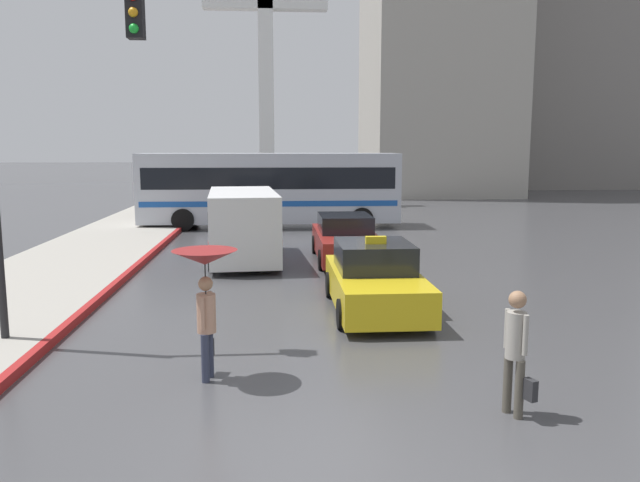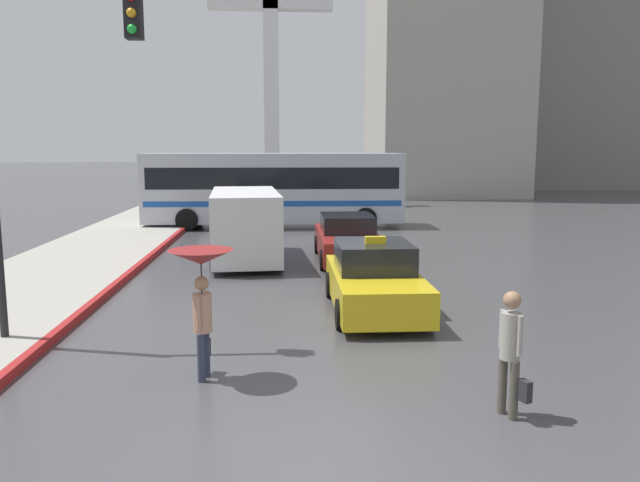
{
  "view_description": "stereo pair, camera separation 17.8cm",
  "coord_description": "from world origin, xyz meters",
  "px_view_note": "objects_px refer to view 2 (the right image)",
  "views": [
    {
      "loc": [
        -0.54,
        -6.4,
        3.52
      ],
      "look_at": [
        0.48,
        7.68,
        1.4
      ],
      "focal_mm": 35.0,
      "sensor_mm": 36.0,
      "label": 1
    },
    {
      "loc": [
        -0.37,
        -6.42,
        3.52
      ],
      "look_at": [
        0.48,
        7.68,
        1.4
      ],
      "focal_mm": 35.0,
      "sensor_mm": 36.0,
      "label": 2
    }
  ],
  "objects_px": {
    "pedestrian_with_umbrella": "(201,277)",
    "monument_cross": "(271,47)",
    "ambulance_van": "(245,222)",
    "city_bus": "(274,186)",
    "pedestrian_man": "(511,348)",
    "taxi": "(374,280)",
    "sedan_red": "(347,240)",
    "traffic_light": "(45,97)"
  },
  "relations": [
    {
      "from": "pedestrian_man",
      "to": "pedestrian_with_umbrella",
      "type": "bearing_deg",
      "value": -132.2
    },
    {
      "from": "monument_cross",
      "to": "pedestrian_man",
      "type": "bearing_deg",
      "value": -83.48
    },
    {
      "from": "city_bus",
      "to": "monument_cross",
      "type": "xyz_separation_m",
      "value": [
        -0.23,
        10.96,
        7.7
      ]
    },
    {
      "from": "ambulance_van",
      "to": "city_bus",
      "type": "bearing_deg",
      "value": -99.77
    },
    {
      "from": "monument_cross",
      "to": "city_bus",
      "type": "bearing_deg",
      "value": -88.78
    },
    {
      "from": "pedestrian_man",
      "to": "monument_cross",
      "type": "xyz_separation_m",
      "value": [
        -3.56,
        31.17,
        8.57
      ]
    },
    {
      "from": "ambulance_van",
      "to": "monument_cross",
      "type": "height_order",
      "value": "monument_cross"
    },
    {
      "from": "pedestrian_with_umbrella",
      "to": "traffic_light",
      "type": "distance_m",
      "value": 4.34
    },
    {
      "from": "pedestrian_man",
      "to": "sedan_red",
      "type": "bearing_deg",
      "value": 163.43
    },
    {
      "from": "ambulance_van",
      "to": "monument_cross",
      "type": "xyz_separation_m",
      "value": [
        0.56,
        19.41,
        8.3
      ]
    },
    {
      "from": "sedan_red",
      "to": "city_bus",
      "type": "height_order",
      "value": "city_bus"
    },
    {
      "from": "pedestrian_with_umbrella",
      "to": "monument_cross",
      "type": "xyz_separation_m",
      "value": [
        0.61,
        29.56,
        7.91
      ]
    },
    {
      "from": "taxi",
      "to": "ambulance_van",
      "type": "xyz_separation_m",
      "value": [
        -3.15,
        6.25,
        0.54
      ]
    },
    {
      "from": "pedestrian_with_umbrella",
      "to": "city_bus",
      "type": "bearing_deg",
      "value": 9.38
    },
    {
      "from": "sedan_red",
      "to": "ambulance_van",
      "type": "bearing_deg",
      "value": -2.62
    },
    {
      "from": "taxi",
      "to": "ambulance_van",
      "type": "relative_size",
      "value": 0.8
    },
    {
      "from": "city_bus",
      "to": "pedestrian_with_umbrella",
      "type": "height_order",
      "value": "city_bus"
    },
    {
      "from": "taxi",
      "to": "monument_cross",
      "type": "relative_size",
      "value": 0.25
    },
    {
      "from": "city_bus",
      "to": "monument_cross",
      "type": "height_order",
      "value": "monument_cross"
    },
    {
      "from": "sedan_red",
      "to": "pedestrian_man",
      "type": "distance_m",
      "value": 11.65
    },
    {
      "from": "sedan_red",
      "to": "pedestrian_man",
      "type": "relative_size",
      "value": 2.81
    },
    {
      "from": "taxi",
      "to": "pedestrian_man",
      "type": "height_order",
      "value": "pedestrian_man"
    },
    {
      "from": "city_bus",
      "to": "pedestrian_with_umbrella",
      "type": "xyz_separation_m",
      "value": [
        -0.85,
        -18.6,
        -0.22
      ]
    },
    {
      "from": "pedestrian_with_umbrella",
      "to": "taxi",
      "type": "bearing_deg",
      "value": -27.41
    },
    {
      "from": "ambulance_van",
      "to": "traffic_light",
      "type": "bearing_deg",
      "value": 66.66
    },
    {
      "from": "pedestrian_with_umbrella",
      "to": "monument_cross",
      "type": "height_order",
      "value": "monument_cross"
    },
    {
      "from": "taxi",
      "to": "city_bus",
      "type": "distance_m",
      "value": 14.93
    },
    {
      "from": "pedestrian_with_umbrella",
      "to": "ambulance_van",
      "type": "bearing_deg",
      "value": 11.69
    },
    {
      "from": "taxi",
      "to": "monument_cross",
      "type": "distance_m",
      "value": 27.26
    },
    {
      "from": "traffic_light",
      "to": "monument_cross",
      "type": "bearing_deg",
      "value": 82.99
    },
    {
      "from": "taxi",
      "to": "sedan_red",
      "type": "height_order",
      "value": "taxi"
    },
    {
      "from": "pedestrian_man",
      "to": "taxi",
      "type": "bearing_deg",
      "value": 168.9
    },
    {
      "from": "pedestrian_with_umbrella",
      "to": "pedestrian_man",
      "type": "height_order",
      "value": "pedestrian_with_umbrella"
    },
    {
      "from": "sedan_red",
      "to": "monument_cross",
      "type": "distance_m",
      "value": 21.63
    },
    {
      "from": "pedestrian_with_umbrella",
      "to": "sedan_red",
      "type": "bearing_deg",
      "value": -6.01
    },
    {
      "from": "ambulance_van",
      "to": "city_bus",
      "type": "height_order",
      "value": "city_bus"
    },
    {
      "from": "ambulance_van",
      "to": "monument_cross",
      "type": "bearing_deg",
      "value": -96.07
    },
    {
      "from": "city_bus",
      "to": "pedestrian_with_umbrella",
      "type": "relative_size",
      "value": 5.65
    },
    {
      "from": "city_bus",
      "to": "traffic_light",
      "type": "distance_m",
      "value": 17.33
    },
    {
      "from": "pedestrian_man",
      "to": "traffic_light",
      "type": "relative_size",
      "value": 0.26
    },
    {
      "from": "city_bus",
      "to": "ambulance_van",
      "type": "bearing_deg",
      "value": -5.06
    },
    {
      "from": "monument_cross",
      "to": "pedestrian_with_umbrella",
      "type": "bearing_deg",
      "value": -91.19
    }
  ]
}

